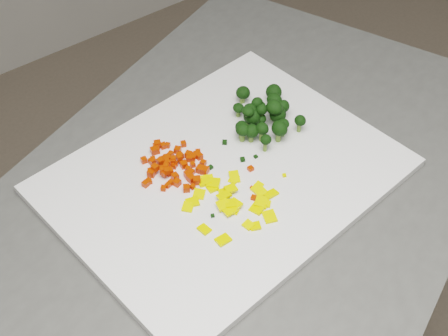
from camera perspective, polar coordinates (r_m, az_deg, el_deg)
counter_block at (r=1.32m, az=1.59°, el=-14.17°), size 1.07×0.92×0.90m
cutting_board at (r=0.94m, az=0.00°, el=-0.69°), size 0.52×0.43×0.01m
carrot_pile at (r=0.94m, az=-4.97°, el=0.52°), size 0.11×0.11×0.03m
pepper_pile at (r=0.89m, az=0.60°, el=-3.15°), size 0.13×0.13×0.02m
broccoli_pile at (r=0.99m, az=3.35°, el=5.26°), size 0.13×0.13×0.06m
carrot_cube_0 at (r=0.97m, az=-6.40°, el=1.59°), size 0.01×0.01×0.01m
carrot_cube_1 at (r=0.92m, az=-5.16°, el=-1.58°), size 0.01×0.01×0.01m
carrot_cube_2 at (r=0.92m, az=-5.56°, el=-1.85°), size 0.01×0.01×0.01m
carrot_cube_3 at (r=0.95m, az=-2.88°, el=0.97°), size 0.01×0.01×0.01m
carrot_cube_4 at (r=0.94m, az=-5.86°, el=0.63°), size 0.01×0.01×0.01m
carrot_cube_5 at (r=0.92m, az=-7.20°, el=-1.45°), size 0.01×0.01×0.01m
carrot_cube_6 at (r=0.95m, az=-4.12°, el=0.95°), size 0.01×0.01×0.01m
carrot_cube_7 at (r=0.91m, az=-3.45°, el=-1.86°), size 0.01×0.01×0.01m
carrot_cube_8 at (r=0.95m, az=-6.57°, el=0.61°), size 0.01×0.01×0.01m
carrot_cube_9 at (r=0.93m, az=-3.00°, el=-0.40°), size 0.01×0.01×0.01m
carrot_cube_10 at (r=0.95m, az=-4.04°, el=1.14°), size 0.01×0.01×0.01m
carrot_cube_11 at (r=0.93m, az=-5.32°, el=0.15°), size 0.01×0.01×0.01m
carrot_cube_12 at (r=0.97m, az=-4.27°, el=1.67°), size 0.01×0.01×0.01m
carrot_cube_13 at (r=0.92m, az=-3.03°, el=-0.98°), size 0.01×0.01×0.01m
carrot_cube_14 at (r=0.93m, az=-5.49°, el=-0.08°), size 0.01×0.01×0.01m
carrot_cube_15 at (r=0.93m, az=-1.77°, el=-0.22°), size 0.01×0.01×0.01m
carrot_cube_16 at (r=0.98m, az=-6.21°, el=1.84°), size 0.01×0.01×0.01m
carrot_cube_17 at (r=0.94m, az=-4.66°, el=0.84°), size 0.01×0.01×0.01m
carrot_cube_18 at (r=0.95m, az=-4.62°, el=0.23°), size 0.01×0.01×0.01m
carrot_cube_19 at (r=0.96m, az=-2.29°, el=1.09°), size 0.01×0.01×0.01m
carrot_cube_20 at (r=0.93m, az=-6.32°, el=0.02°), size 0.01×0.01×0.01m
carrot_cube_21 at (r=0.95m, az=-4.66°, el=0.40°), size 0.01×0.01×0.01m
carrot_cube_22 at (r=0.98m, az=-6.09°, el=2.19°), size 0.01×0.01×0.01m
carrot_cube_23 at (r=0.94m, az=-6.72°, el=-0.39°), size 0.01×0.01×0.01m
carrot_cube_24 at (r=0.98m, az=-5.58°, el=2.04°), size 0.01×0.01×0.01m
carrot_cube_25 at (r=0.96m, az=-2.39°, el=1.46°), size 0.01×0.01×0.01m
carrot_cube_26 at (r=0.92m, az=-4.32°, el=-1.35°), size 0.01×0.01×0.01m
carrot_cube_27 at (r=0.94m, az=-4.68°, el=0.66°), size 0.01×0.01×0.01m
carrot_cube_28 at (r=0.95m, az=-3.19°, el=0.88°), size 0.01×0.01×0.01m
carrot_cube_29 at (r=0.94m, az=-2.19°, el=-0.12°), size 0.01×0.01×0.01m
carrot_cube_30 at (r=0.96m, az=-7.33°, el=0.72°), size 0.01×0.01×0.01m
carrot_cube_31 at (r=0.92m, az=-2.51°, el=-1.14°), size 0.01×0.01×0.01m
carrot_cube_32 at (r=0.96m, az=-3.01°, el=1.13°), size 0.01×0.01×0.01m
carrot_cube_33 at (r=0.98m, az=-3.73°, el=2.22°), size 0.01×0.01×0.01m
carrot_cube_34 at (r=0.94m, az=-3.31°, el=-0.08°), size 0.01×0.01×0.01m
carrot_cube_35 at (r=0.94m, az=-5.25°, el=0.49°), size 0.01×0.01×0.01m
carrot_cube_36 at (r=0.93m, az=-6.82°, el=-1.23°), size 0.01×0.01×0.01m
carrot_cube_37 at (r=0.92m, az=-2.88°, el=-1.72°), size 0.01×0.01×0.01m
carrot_cube_38 at (r=0.94m, az=-5.00°, el=-0.35°), size 0.01×0.01×0.01m
carrot_cube_39 at (r=0.93m, az=-5.46°, el=-0.48°), size 0.01×0.01×0.01m
carrot_cube_40 at (r=0.96m, az=-3.26°, el=1.23°), size 0.01×0.01×0.01m
carrot_cube_41 at (r=0.96m, az=-4.89°, el=1.28°), size 0.01×0.01×0.01m
carrot_cube_42 at (r=0.92m, az=-4.86°, el=-1.31°), size 0.01×0.01×0.01m
carrot_cube_43 at (r=0.96m, az=-2.51°, el=1.22°), size 0.01×0.01×0.01m
carrot_cube_44 at (r=0.92m, az=-5.24°, el=-0.27°), size 0.01×0.01×0.01m
carrot_cube_45 at (r=0.97m, az=-6.14°, el=1.54°), size 0.01×0.01×0.01m
carrot_cube_46 at (r=0.95m, az=-2.87°, el=0.31°), size 0.01×0.01×0.01m
carrot_cube_47 at (r=0.95m, az=-3.05°, el=0.84°), size 0.01×0.01×0.01m
carrot_cube_48 at (r=0.94m, az=-5.78°, el=0.61°), size 0.01×0.01×0.01m
carrot_cube_49 at (r=0.94m, az=-3.69°, el=0.31°), size 0.01×0.01×0.01m
carrot_cube_50 at (r=0.96m, az=-5.21°, el=0.89°), size 0.01×0.01×0.01m
carrot_cube_51 at (r=0.93m, az=-3.32°, el=-0.61°), size 0.01×0.01×0.01m
carrot_cube_52 at (r=0.93m, az=-6.95°, el=-1.14°), size 0.01×0.01×0.01m
carrot_cube_53 at (r=0.93m, az=-5.58°, el=-0.19°), size 0.01×0.01×0.01m
carrot_cube_54 at (r=0.98m, az=-6.21°, el=2.01°), size 0.01×0.01×0.01m
carrot_cube_55 at (r=0.96m, az=-5.53°, el=0.85°), size 0.01×0.01×0.01m
carrot_cube_56 at (r=0.93m, az=-4.50°, el=-0.78°), size 0.01×0.01×0.01m
carrot_cube_57 at (r=0.96m, az=-6.54°, el=0.78°), size 0.01×0.01×0.01m
carrot_cube_58 at (r=0.95m, az=-1.92°, el=0.46°), size 0.01×0.01×0.01m
carrot_cube_59 at (r=0.98m, az=-5.18°, el=2.08°), size 0.01×0.01×0.01m
carrot_cube_60 at (r=0.94m, az=-6.64°, el=-0.45°), size 0.01×0.01×0.01m
carrot_cube_61 at (r=0.94m, az=-5.02°, el=-0.18°), size 0.01×0.01×0.01m
pepper_chunk_0 at (r=0.89m, az=0.52°, el=-3.83°), size 0.02×0.02×0.01m
pepper_chunk_1 at (r=0.90m, az=-0.02°, el=-2.54°), size 0.02×0.02×0.01m
pepper_chunk_2 at (r=0.91m, az=3.30°, el=-2.14°), size 0.02×0.02×0.01m
pepper_chunk_3 at (r=0.89m, az=3.09°, el=-3.66°), size 0.03×0.02×0.01m
pepper_chunk_4 at (r=0.85m, az=-0.08°, el=-6.58°), size 0.02×0.02×0.01m
pepper_chunk_5 at (r=0.89m, az=-0.09°, el=-3.39°), size 0.02×0.02×0.01m
pepper_chunk_6 at (r=0.91m, az=-1.09°, el=-1.84°), size 0.02×0.02×0.00m
pepper_chunk_7 at (r=0.87m, az=2.87°, el=-5.33°), size 0.02×0.02×0.01m
pepper_chunk_8 at (r=0.89m, az=-3.33°, el=-3.60°), size 0.02×0.02×0.01m
pepper_chunk_9 at (r=0.93m, az=0.90°, el=-1.03°), size 0.02×0.02×0.00m
pepper_chunk_10 at (r=0.89m, az=1.08°, el=-3.69°), size 0.02×0.02×0.01m
pepper_chunk_11 at (r=0.87m, az=-1.81°, el=-5.62°), size 0.02×0.02×0.01m
pepper_chunk_12 at (r=0.93m, az=-1.54°, el=-1.08°), size 0.02×0.02×0.01m
pepper_chunk_13 at (r=0.93m, az=0.95°, el=-0.83°), size 0.02×0.03×0.01m
pepper_chunk_14 at (r=0.90m, az=3.45°, el=-3.13°), size 0.03×0.03×0.01m
pepper_chunk_15 at (r=0.92m, az=3.05°, el=-1.75°), size 0.02×0.02×0.01m
pepper_chunk_16 at (r=0.87m, az=2.24°, el=-5.23°), size 0.02×0.02×0.01m
pepper_chunk_17 at (r=0.92m, az=-1.76°, el=-1.29°), size 0.02×0.02×0.01m
pepper_chunk_18 at (r=0.91m, az=0.62°, el=-1.89°), size 0.02×0.02×0.01m
pepper_chunk_19 at (r=0.92m, az=-0.97°, el=-1.40°), size 0.03×0.03×0.01m
pepper_chunk_20 at (r=0.89m, az=0.63°, el=-3.29°), size 0.02×0.02×0.01m
pepper_chunk_21 at (r=0.88m, az=0.40°, el=-3.79°), size 0.02×0.02×0.01m
pepper_chunk_22 at (r=0.90m, az=-2.91°, el=-3.13°), size 0.02×0.02×0.01m
pepper_chunk_23 at (r=0.89m, az=1.02°, el=-3.31°), size 0.02×0.02×0.01m
pepper_chunk_24 at (r=0.91m, az=4.30°, el=-2.38°), size 0.02×0.01×0.01m
pepper_chunk_25 at (r=0.91m, az=-2.29°, el=-2.40°), size 0.02×0.02×0.01m
pepper_chunk_26 at (r=0.90m, az=3.85°, el=-3.25°), size 0.02×0.02×0.01m
pepper_chunk_27 at (r=0.88m, az=4.20°, el=-4.46°), size 0.02×0.03×0.01m
pepper_chunk_28 at (r=0.91m, az=0.08°, el=-2.25°), size 0.02×0.02×0.00m
broccoli_floret_0 at (r=0.99m, az=3.42°, el=5.03°), size 0.03×0.03×0.03m
broccoli_floret_1 at (r=1.05m, az=1.70°, el=6.67°), size 0.03×0.03×0.03m
broccoli_floret_2 at (r=1.05m, az=4.51°, el=6.72°), size 0.04×0.04×0.03m
broccoli_floret_3 at (r=1.00m, az=3.31°, el=4.28°), size 0.02×0.02×0.03m
broccoli_floret_4 at (r=1.01m, az=2.99°, el=5.61°), size 0.03×0.03×0.03m
broccoli_floret_5 at (r=1.00m, az=6.91°, el=3.99°), size 0.02×0.02×0.03m
broccoli_floret_6 at (r=0.98m, az=1.67°, el=3.22°), size 0.03×0.03×0.03m
broccoli_floret_7 at (r=0.99m, az=4.55°, el=5.24°), size 0.04×0.04×0.03m
broccoli_floret_8 at (r=0.99m, az=2.16°, el=4.77°), size 0.03×0.03×0.03m
broccoli_floret_9 at (r=0.99m, az=5.42°, el=3.64°), size 0.02×0.02×0.03m
broccoli_floret_10 at (r=1.00m, az=2.52°, el=4.47°), size 0.04×0.04×0.03m
broccoli_floret_11 at (r=1.03m, az=4.55°, el=5.86°), size 0.03×0.03×0.04m
broccoli_floret_12 at (r=1.00m, az=2.36°, el=5.07°), size 0.03×0.03×0.03m
broccoli_floret_13 at (r=1.02m, az=4.71°, el=5.45°), size 0.04×0.04×0.03m
broccoli_floret_14 at (r=0.98m, az=5.02°, el=3.28°), size 0.03×0.03×0.04m
broccoli_floret_15 at (r=1.01m, az=3.21°, el=5.13°), size 0.03×0.03×0.04m
broccoli_floret_16 at (r=0.98m, az=2.50°, el=3.11°), size 0.03×0.03×0.03m
broccoli_floret_17 at (r=0.98m, az=3.45°, el=3.24°), size 0.03×0.03×0.03m
broccoli_floret_18 at (r=0.98m, az=1.55°, el=3.46°), size 0.03×0.03×0.03m
broccoli_floret_19 at (r=1.02m, az=1.30°, el=5.28°), size 0.02×0.02×0.02m
broccoli_floret_20 at (r=1.02m, az=5.35°, el=5.30°), size 0.03×0.03×0.03m
broccoli_floret_21 at (r=1.00m, az=4.86°, el=4.58°), size 0.04×0.04×0.04m
broccoli_floret_22 at (r=0.96m, az=3.79°, el=2.24°), size 0.02×0.02×0.03m
stray_bit_0 at (r=0.96m, az=2.91°, el=1.05°), size 0.01×0.01×0.00m
stray_bit_1 at (r=0.88m, az=-1.05°, el=-4.38°), size 0.01×0.01×0.00m
stray_bit_2 at (r=0.90m, az=2.74°, el=-2.73°), size 0.01×0.01×0.01m
stray_bit_3 at (r=0.94m, az=5.53°, el=-0.67°), size 0.01×0.01×0.00m
stray_bit_4 at (r=0.94m, az=2.44°, el=-0.05°), size 0.01×0.01×0.01m
stray_bit_5 at (r=0.94m, az=-1.24°, el=0.08°), size 0.01×0.01×0.00m
stray_bit_6 at (r=0.98m, az=0.06°, el=2.37°), size 0.01×0.01×0.01m
stray_bit_7 at (r=0.92m, az=2.55°, el=-1.80°), size 0.01×0.01×0.00m
stray_bit_8 at (r=0.95m, az=1.71°, el=0.79°), size 0.01×0.01×0.00m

